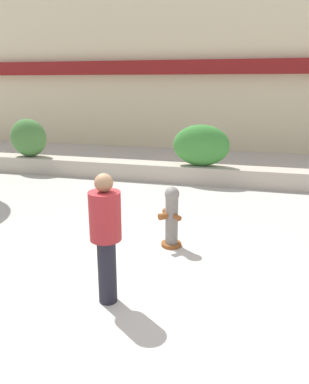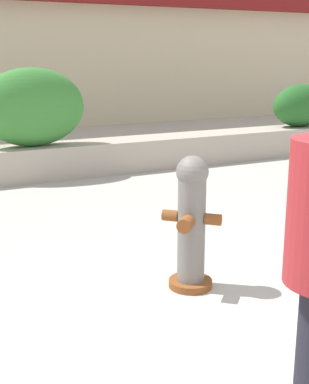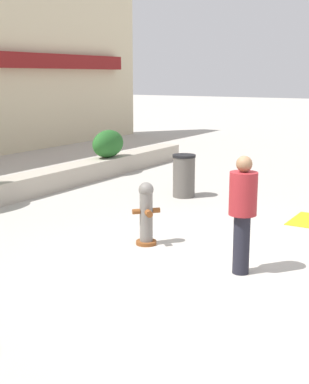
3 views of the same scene
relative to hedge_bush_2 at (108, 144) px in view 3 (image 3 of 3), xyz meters
name	(u,v)px [view 3 (image 3 of 3)]	position (x,y,z in m)	size (l,w,h in m)	color
ground_plane	(220,268)	(-5.39, -6.00, -0.90)	(120.00, 120.00, 0.00)	#B2ADA3
hedge_bush_2	(108,144)	(0.00, 0.00, 0.00)	(1.24, 0.63, 0.79)	#235B23
fire_hydrant	(146,213)	(-5.01, -4.45, -0.35)	(0.50, 0.50, 1.08)	brown
pedestrian	(243,207)	(-5.44, -6.35, 0.09)	(0.55, 0.55, 1.73)	black
trash_bin	(184,176)	(-1.44, -3.26, -0.39)	(0.55, 0.55, 1.01)	#56514C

